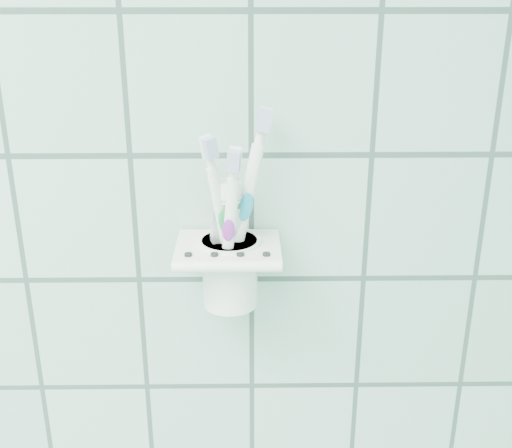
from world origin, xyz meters
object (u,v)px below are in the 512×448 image
holder_bracket (228,250)px  toothbrush_orange (222,219)px  cup (230,269)px  toothbrush_pink (235,216)px  toothbrush_blue (223,209)px  toothpaste_tube (225,231)px

holder_bracket → toothbrush_orange: bearing=-153.4°
cup → toothbrush_pink: bearing=10.9°
holder_bracket → toothbrush_pink: size_ratio=0.58×
toothbrush_blue → toothbrush_pink: bearing=44.2°
cup → toothbrush_orange: 0.06m
cup → toothbrush_blue: (-0.01, -0.01, 0.08)m
toothbrush_pink → holder_bracket: bearing=177.3°
holder_bracket → toothpaste_tube: (-0.00, 0.01, 0.02)m
toothbrush_pink → toothpaste_tube: (-0.01, 0.00, -0.02)m
cup → toothpaste_tube: bearing=153.1°
toothbrush_pink → toothbrush_blue: toothbrush_blue is taller
holder_bracket → cup: 0.02m
toothbrush_pink → toothbrush_orange: (-0.01, -0.01, -0.00)m
toothbrush_pink → toothpaste_tube: size_ratio=1.38×
cup → toothpaste_tube: 0.05m
toothbrush_pink → cup: bearing=156.9°
toothbrush_blue → toothpaste_tube: toothbrush_blue is taller
cup → toothbrush_orange: size_ratio=0.41×
toothbrush_blue → toothpaste_tube: 0.03m
holder_bracket → toothbrush_blue: size_ratio=0.52×
toothbrush_orange → toothpaste_tube: toothbrush_orange is taller
toothpaste_tube → holder_bracket: bearing=-77.5°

